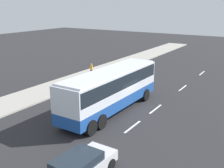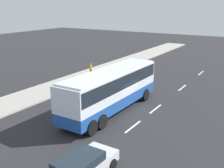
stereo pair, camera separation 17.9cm
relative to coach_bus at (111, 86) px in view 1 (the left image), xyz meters
name	(u,v)px [view 1 (the left image)]	position (x,y,z in m)	size (l,w,h in m)	color
ground_plane	(122,109)	(0.99, -0.43, -2.18)	(120.00, 120.00, 0.00)	#28282B
sidewalk_curb	(46,91)	(0.99, 8.55, -2.11)	(80.00, 4.00, 0.15)	#A8A399
lane_centreline	(148,114)	(1.01, -2.94, -2.18)	(33.29, 0.16, 0.01)	white
coach_bus	(111,86)	(0.00, 0.00, 0.00)	(11.16, 2.83, 3.52)	#1E4C9E
car_silver_hatch	(79,167)	(-8.72, -3.60, -1.44)	(4.51, 1.98, 1.37)	silver
pedestrian_near_curb	(91,69)	(8.13, 7.99, -1.16)	(0.32, 0.32, 1.53)	black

